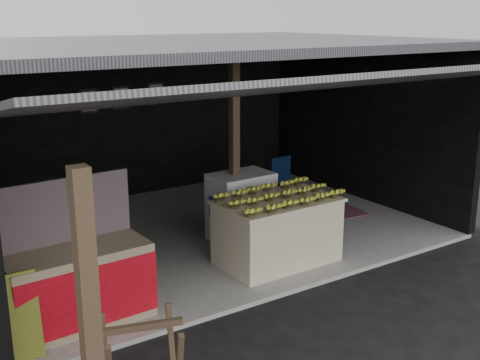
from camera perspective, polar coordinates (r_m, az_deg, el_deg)
ground at (r=7.73m, az=5.44°, el=-10.58°), size 80.00×80.00×0.00m
concrete_slab at (r=9.62m, az=-3.98°, el=-4.99°), size 7.00×5.00×0.06m
shophouse at (r=9.38m, az=-5.18°, el=7.52°), size 7.40×7.29×3.02m
banana_table at (r=8.29m, az=3.55°, el=-4.82°), size 1.64×1.02×0.90m
banana_pile at (r=8.12m, az=3.61°, el=-1.25°), size 1.52×0.92×0.18m
white_crate at (r=9.12m, az=0.11°, el=-2.51°), size 0.94×0.66×1.02m
neighbor_stall at (r=6.91m, az=-15.13°, el=-9.37°), size 1.58×0.77×1.60m
green_signboard at (r=6.40m, az=-21.10°, el=-12.30°), size 0.61×0.16×0.91m
sawhorse at (r=5.66m, az=-9.33°, el=-15.75°), size 0.82×0.81×0.74m
water_barrel at (r=8.94m, az=7.70°, el=-4.78°), size 0.34×0.34×0.51m
plastic_chair at (r=10.49m, az=4.23°, el=0.06°), size 0.47×0.47×0.93m
magenta_rug at (r=10.52m, az=7.37°, el=-3.08°), size 1.59×1.14×0.01m
picture_frames at (r=11.20m, az=-11.08°, el=7.70°), size 1.62×0.04×0.46m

